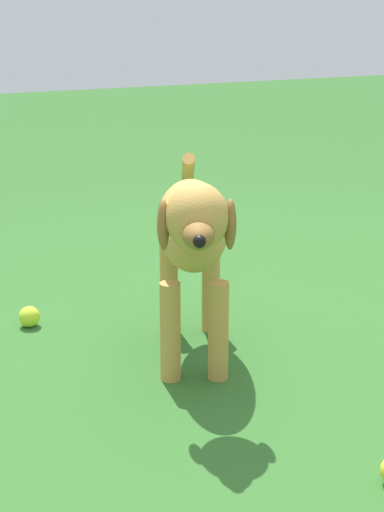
{
  "coord_description": "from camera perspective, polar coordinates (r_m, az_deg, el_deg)",
  "views": [
    {
      "loc": [
        1.78,
        -1.06,
        0.99
      ],
      "look_at": [
        -0.16,
        -0.14,
        0.3
      ],
      "focal_mm": 56.62,
      "sensor_mm": 36.0,
      "label": 1
    }
  ],
  "objects": [
    {
      "name": "ground",
      "position": [
        2.3,
        4.93,
        -7.68
      ],
      "size": [
        14.0,
        14.0,
        0.0
      ],
      "primitive_type": "plane",
      "color": "#2D6026"
    },
    {
      "name": "tennis_ball_1",
      "position": [
        2.58,
        -11.42,
        -4.22
      ],
      "size": [
        0.07,
        0.07,
        0.07
      ],
      "primitive_type": "sphere",
      "color": "#C0DD31",
      "rests_on": "ground"
    },
    {
      "name": "dog",
      "position": [
        2.18,
        0.05,
        1.7
      ],
      "size": [
        0.8,
        0.41,
        0.57
      ],
      "rotation": [
        0.0,
        0.0,
        5.88
      ],
      "color": "#C69347",
      "rests_on": "ground"
    }
  ]
}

